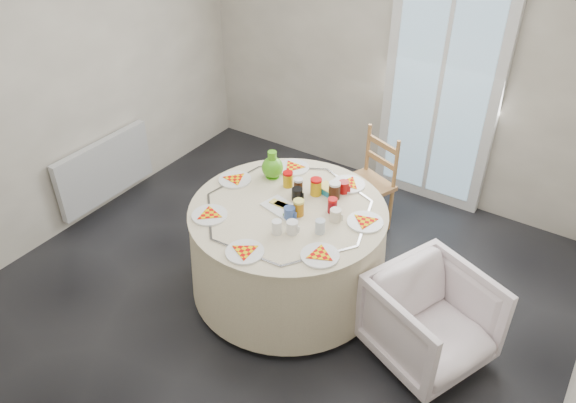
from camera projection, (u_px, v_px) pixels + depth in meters
The scene contains 14 objects.
floor at pixel (273, 300), 4.18m from camera, with size 4.00×4.00×0.00m, color black.
wall_back at pixel (403, 52), 4.80m from camera, with size 4.00×0.02×2.60m, color #BCB5A3.
wall_left at pixel (57, 77), 4.34m from camera, with size 0.02×4.00×2.60m, color #BCB5A3.
glass_door at pixel (441, 91), 4.73m from camera, with size 1.00×0.08×2.10m, color silver.
radiator at pixel (105, 170), 4.97m from camera, with size 0.07×1.00×0.55m, color silver.
table at pixel (288, 249), 4.08m from camera, with size 1.42×1.42×0.72m, color beige.
wooden_chair at pixel (365, 180), 4.66m from camera, with size 0.39×0.37×0.88m, color #9B6741, non-canonical shape.
armchair at pixel (433, 312), 3.55m from camera, with size 0.68×0.64×0.70m, color silver.
place_settings at pixel (288, 205), 3.85m from camera, with size 1.32×1.32×0.02m, color white, non-canonical shape.
jar_cluster at pixel (308, 188), 3.93m from camera, with size 0.49×0.25×0.14m, color brown, non-canonical shape.
butter_tub at pixel (328, 187), 4.01m from camera, with size 0.14×0.10×0.06m, color #1B82B4.
green_pitcher at pixel (272, 161), 4.14m from camera, with size 0.16×0.16×0.21m, color #48A718, non-canonical shape.
cheese_platter at pixel (281, 204), 3.86m from camera, with size 0.26×0.17×0.03m, color white, non-canonical shape.
mugs_glasses at pixel (310, 207), 3.77m from camera, with size 0.58×0.58×0.11m, color #A7A4A4, non-canonical shape.
Camera 1 is at (1.75, -2.44, 3.00)m, focal length 35.00 mm.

